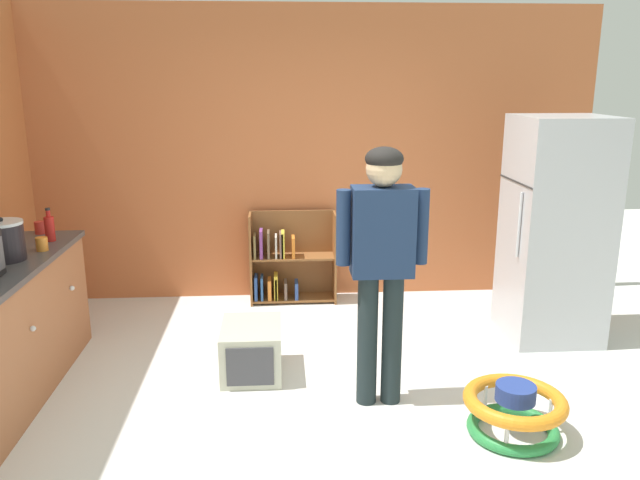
# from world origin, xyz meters

# --- Properties ---
(ground_plane) EXTENTS (12.00, 12.00, 0.00)m
(ground_plane) POSITION_xyz_m (0.00, 0.00, 0.00)
(ground_plane) COLOR silver
(ground_plane) RESTS_ON ground
(back_wall) EXTENTS (5.20, 0.06, 2.70)m
(back_wall) POSITION_xyz_m (0.00, 2.33, 1.35)
(back_wall) COLOR #C0673B
(back_wall) RESTS_ON ground
(refrigerator) EXTENTS (0.73, 0.68, 1.78)m
(refrigerator) POSITION_xyz_m (1.83, 1.16, 0.89)
(refrigerator) COLOR #B7BABF
(refrigerator) RESTS_ON ground
(bookshelf) EXTENTS (0.80, 0.28, 0.85)m
(bookshelf) POSITION_xyz_m (-0.29, 2.14, 0.37)
(bookshelf) COLOR brown
(bookshelf) RESTS_ON ground
(standing_person) EXTENTS (0.57, 0.23, 1.67)m
(standing_person) POSITION_xyz_m (0.28, 0.16, 1.02)
(standing_person) COLOR #1D282A
(standing_person) RESTS_ON ground
(baby_walker) EXTENTS (0.60, 0.60, 0.32)m
(baby_walker) POSITION_xyz_m (1.01, -0.28, 0.16)
(baby_walker) COLOR #298842
(baby_walker) RESTS_ON ground
(pet_carrier) EXTENTS (0.42, 0.55, 0.36)m
(pet_carrier) POSITION_xyz_m (-0.57, 0.62, 0.18)
(pet_carrier) COLOR beige
(pet_carrier) RESTS_ON ground
(crock_pot) EXTENTS (0.27, 0.27, 0.29)m
(crock_pot) POSITION_xyz_m (-2.15, 0.54, 1.03)
(crock_pot) COLOR black
(crock_pot) RESTS_ON kitchen_counter
(ketchup_bottle) EXTENTS (0.07, 0.07, 0.25)m
(ketchup_bottle) POSITION_xyz_m (-2.03, 1.04, 1.00)
(ketchup_bottle) COLOR red
(ketchup_bottle) RESTS_ON kitchen_counter
(teal_cup) EXTENTS (0.08, 0.08, 0.09)m
(teal_cup) POSITION_xyz_m (-2.24, 0.88, 0.95)
(teal_cup) COLOR teal
(teal_cup) RESTS_ON kitchen_counter
(orange_cup) EXTENTS (0.08, 0.08, 0.09)m
(orange_cup) POSITION_xyz_m (-1.99, 0.77, 0.95)
(orange_cup) COLOR orange
(orange_cup) RESTS_ON kitchen_counter
(red_cup) EXTENTS (0.08, 0.08, 0.09)m
(red_cup) POSITION_xyz_m (-2.18, 1.27, 0.95)
(red_cup) COLOR red
(red_cup) RESTS_ON kitchen_counter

